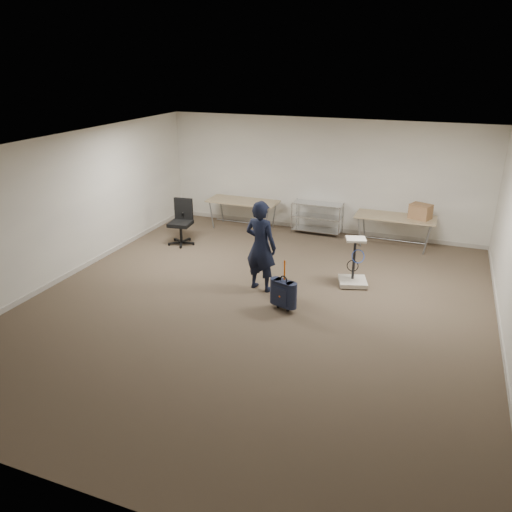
% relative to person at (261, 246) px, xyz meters
% --- Properties ---
extents(ground, '(9.00, 9.00, 0.00)m').
position_rel_person_xyz_m(ground, '(0.18, -0.66, -0.87)').
color(ground, '#4B3D2D').
rests_on(ground, ground).
extents(room_shell, '(8.00, 9.00, 9.00)m').
position_rel_person_xyz_m(room_shell, '(0.18, 0.72, -0.82)').
color(room_shell, white).
rests_on(room_shell, ground).
extents(folding_table_left, '(1.80, 0.75, 0.73)m').
position_rel_person_xyz_m(folding_table_left, '(-1.72, 3.29, -0.19)').
color(folding_table_left, '#8C7A56').
rests_on(folding_table_left, ground).
extents(folding_table_right, '(1.80, 0.75, 0.73)m').
position_rel_person_xyz_m(folding_table_right, '(2.08, 3.29, -0.19)').
color(folding_table_right, '#8C7A56').
rests_on(folding_table_right, ground).
extents(wire_shelf, '(1.22, 0.47, 0.80)m').
position_rel_person_xyz_m(wire_shelf, '(0.18, 3.54, -0.43)').
color(wire_shelf, silver).
rests_on(wire_shelf, ground).
extents(person, '(0.70, 0.53, 1.74)m').
position_rel_person_xyz_m(person, '(0.00, 0.00, 0.00)').
color(person, black).
rests_on(person, ground).
extents(suitcase, '(0.38, 0.29, 0.93)m').
position_rel_person_xyz_m(suitcase, '(0.67, -0.66, -0.55)').
color(suitcase, black).
rests_on(suitcase, ground).
extents(office_chair, '(0.64, 0.64, 1.06)m').
position_rel_person_xyz_m(office_chair, '(-2.63, 1.69, -0.55)').
color(office_chair, black).
rests_on(office_chair, ground).
extents(equipment_cart, '(0.65, 0.65, 0.96)m').
position_rel_person_xyz_m(equipment_cart, '(1.61, 0.82, -0.62)').
color(equipment_cart, beige).
rests_on(equipment_cart, ground).
extents(cardboard_box, '(0.54, 0.48, 0.33)m').
position_rel_person_xyz_m(cardboard_box, '(2.60, 3.31, 0.03)').
color(cardboard_box, '#A1704B').
rests_on(cardboard_box, folding_table_right).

